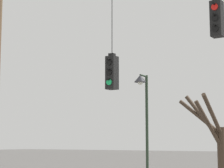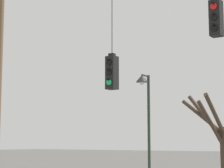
% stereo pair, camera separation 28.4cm
% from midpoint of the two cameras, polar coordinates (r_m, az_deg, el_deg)
% --- Properties ---
extents(traffic_light_near_right_pole, '(0.34, 0.46, 4.40)m').
position_cam_midpoint_polar(traffic_light_near_right_pole, '(14.70, 0.54, 1.65)').
color(traffic_light_near_right_pole, black).
extents(traffic_light_near_left_pole, '(0.34, 0.46, 3.11)m').
position_cam_midpoint_polar(traffic_light_near_left_pole, '(13.38, 14.03, 8.44)').
color(traffic_light_near_left_pole, black).
extents(street_lamp, '(0.51, 0.88, 5.37)m').
position_cam_midpoint_polar(street_lamp, '(18.47, 4.80, -2.81)').
color(street_lamp, '#233323').
rests_on(street_lamp, ground_plane).
extents(bare_tree, '(2.25, 2.39, 4.73)m').
position_cam_midpoint_polar(bare_tree, '(20.61, 14.15, -7.72)').
color(bare_tree, '#423326').
rests_on(bare_tree, ground_plane).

